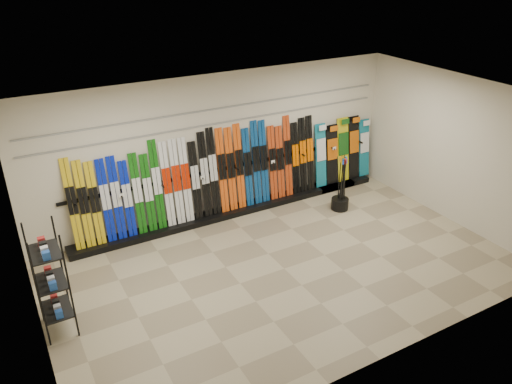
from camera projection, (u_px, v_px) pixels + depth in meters
floor at (284, 269)px, 8.89m from camera, size 8.00×8.00×0.00m
back_wall at (221, 146)px, 10.18m from camera, size 8.00×0.00×8.00m
left_wall at (26, 260)px, 6.47m from camera, size 0.00×5.00×5.00m
right_wall at (455, 150)px, 9.98m from camera, size 0.00×5.00×5.00m
ceiling at (289, 105)px, 7.56m from camera, size 8.00×8.00×0.00m
ski_rack_base at (237, 210)px, 10.74m from camera, size 8.00×0.40×0.12m
skis at (206, 177)px, 10.12m from camera, size 5.36×0.29×1.82m
snowboards at (343, 151)px, 11.71m from camera, size 1.56×0.23×1.51m
accessory_rack at (51, 281)px, 7.13m from camera, size 0.40×0.60×1.72m
pole_bin at (340, 204)px, 10.87m from camera, size 0.38×0.38×0.25m
ski_poles at (342, 183)px, 10.67m from camera, size 0.22×0.29×1.18m
slatwall_rail_0 at (220, 123)px, 9.94m from camera, size 7.60×0.02×0.03m
slatwall_rail_1 at (220, 108)px, 9.81m from camera, size 7.60×0.02×0.03m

